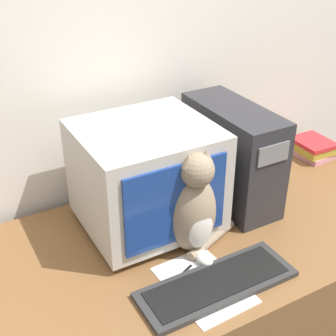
# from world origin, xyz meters

# --- Properties ---
(wall_back) EXTENTS (7.00, 0.05, 2.50)m
(wall_back) POSITION_xyz_m (0.00, 0.88, 1.25)
(wall_back) COLOR silver
(wall_back) RESTS_ON ground_plane
(desk) EXTENTS (1.68, 0.81, 0.74)m
(desk) POSITION_xyz_m (0.00, 0.41, 0.37)
(desk) COLOR brown
(desk) RESTS_ON ground_plane
(crt_monitor) EXTENTS (0.44, 0.42, 0.38)m
(crt_monitor) POSITION_xyz_m (-0.18, 0.55, 0.94)
(crt_monitor) COLOR #BCB7AD
(crt_monitor) RESTS_ON desk
(computer_tower) EXTENTS (0.18, 0.45, 0.38)m
(computer_tower) POSITION_xyz_m (0.18, 0.55, 0.94)
(computer_tower) COLOR #28282D
(computer_tower) RESTS_ON desk
(keyboard) EXTENTS (0.50, 0.17, 0.02)m
(keyboard) POSITION_xyz_m (-0.15, 0.16, 0.75)
(keyboard) COLOR #2D2D2D
(keyboard) RESTS_ON desk
(cat) EXTENTS (0.27, 0.20, 0.38)m
(cat) POSITION_xyz_m (-0.12, 0.35, 0.91)
(cat) COLOR gray
(cat) RESTS_ON desk
(book_stack) EXTENTS (0.15, 0.19, 0.08)m
(book_stack) POSITION_xyz_m (0.72, 0.66, 0.78)
(book_stack) COLOR pink
(book_stack) RESTS_ON desk
(pen) EXTENTS (0.14, 0.07, 0.01)m
(pen) POSITION_xyz_m (-0.24, 0.25, 0.75)
(pen) COLOR black
(pen) RESTS_ON desk
(paper_sheet) EXTENTS (0.22, 0.30, 0.00)m
(paper_sheet) POSITION_xyz_m (-0.18, 0.19, 0.75)
(paper_sheet) COLOR white
(paper_sheet) RESTS_ON desk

